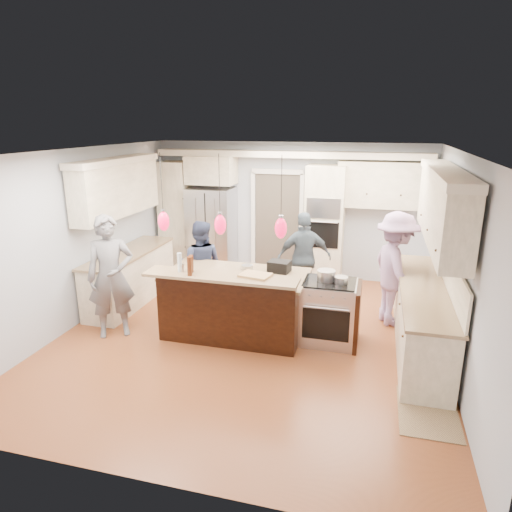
{
  "coord_description": "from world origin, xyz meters",
  "views": [
    {
      "loc": [
        1.68,
        -5.96,
        3.08
      ],
      "look_at": [
        0.0,
        0.35,
        1.15
      ],
      "focal_mm": 32.0,
      "sensor_mm": 36.0,
      "label": 1
    }
  ],
  "objects": [
    {
      "name": "person_range_side",
      "position": [
        2.04,
        1.04,
        0.89
      ],
      "size": [
        1.03,
        1.32,
        1.79
      ],
      "primitive_type": "imported",
      "rotation": [
        0.0,
        0.0,
        1.94
      ],
      "color": "#9A79A3",
      "rests_on": "ground"
    },
    {
      "name": "cutting_board",
      "position": [
        0.21,
        -0.47,
        1.14
      ],
      "size": [
        0.44,
        0.35,
        0.03
      ],
      "primitive_type": "cube",
      "rotation": [
        0.0,
        0.0,
        -0.19
      ],
      "color": "tan",
      "rests_on": "kitchen_island"
    },
    {
      "name": "kitchen_island",
      "position": [
        -0.25,
        0.07,
        0.49
      ],
      "size": [
        2.1,
        1.46,
        1.12
      ],
      "color": "black",
      "rests_on": "ground"
    },
    {
      "name": "beer_bottle_b",
      "position": [
        -0.64,
        -0.66,
        1.25
      ],
      "size": [
        0.08,
        0.08,
        0.26
      ],
      "primitive_type": "cylinder",
      "rotation": [
        0.0,
        0.0,
        -0.37
      ],
      "color": "#481F0C",
      "rests_on": "kitchen_island"
    },
    {
      "name": "beer_bottle_a",
      "position": [
        -0.68,
        -0.5,
        1.24
      ],
      "size": [
        0.06,
        0.06,
        0.23
      ],
      "primitive_type": "cylinder",
      "rotation": [
        0.0,
        0.0,
        0.11
      ],
      "color": "#481F0C",
      "rests_on": "kitchen_island"
    },
    {
      "name": "ground_plane",
      "position": [
        0.0,
        0.0,
        0.0
      ],
      "size": [
        6.0,
        6.0,
        0.0
      ],
      "primitive_type": "plane",
      "color": "#A9592E",
      "rests_on": "ground"
    },
    {
      "name": "floor_rug",
      "position": [
        2.4,
        -1.31,
        0.01
      ],
      "size": [
        0.64,
        0.93,
        0.01
      ],
      "primitive_type": "cube",
      "rotation": [
        0.0,
        0.0,
        0.0
      ],
      "color": "#9A8254",
      "rests_on": "ground"
    },
    {
      "name": "right_counter_run",
      "position": [
        2.44,
        0.3,
        1.06
      ],
      "size": [
        0.64,
        3.1,
        2.51
      ],
      "color": "#FFF0CE",
      "rests_on": "ground"
    },
    {
      "name": "pot_large",
      "position": [
        1.07,
        0.18,
        0.99
      ],
      "size": [
        0.26,
        0.26,
        0.15
      ],
      "primitive_type": "cylinder",
      "color": "#B7B7BC",
      "rests_on": "island_range"
    },
    {
      "name": "person_bar_end",
      "position": [
        -1.97,
        -0.45,
        0.91
      ],
      "size": [
        0.8,
        0.73,
        1.83
      ],
      "primitive_type": "imported",
      "rotation": [
        0.0,
        0.0,
        0.57
      ],
      "color": "slate",
      "rests_on": "ground"
    },
    {
      "name": "person_far_right",
      "position": [
        0.54,
        1.55,
        0.81
      ],
      "size": [
        1.02,
        0.69,
        1.62
      ],
      "primitive_type": "imported",
      "rotation": [
        0.0,
        0.0,
        3.49
      ],
      "color": "#44535F",
      "rests_on": "ground"
    },
    {
      "name": "refrigerator",
      "position": [
        -1.55,
        2.64,
        0.9
      ],
      "size": [
        0.9,
        0.7,
        1.8
      ],
      "primitive_type": "cube",
      "color": "#B7B7BC",
      "rests_on": "ground"
    },
    {
      "name": "oven_column",
      "position": [
        0.75,
        2.67,
        1.15
      ],
      "size": [
        0.72,
        0.69,
        2.3
      ],
      "color": "#FFF0CE",
      "rests_on": "ground"
    },
    {
      "name": "water_bottle",
      "position": [
        -0.83,
        -0.54,
        1.25
      ],
      "size": [
        0.07,
        0.07,
        0.26
      ],
      "primitive_type": "cylinder",
      "rotation": [
        0.0,
        0.0,
        0.15
      ],
      "color": "silver",
      "rests_on": "kitchen_island"
    },
    {
      "name": "person_far_left",
      "position": [
        -1.1,
        0.85,
        0.76
      ],
      "size": [
        0.81,
        0.68,
        1.52
      ],
      "primitive_type": "imported",
      "rotation": [
        0.0,
        0.0,
        3.28
      ],
      "color": "navy",
      "rests_on": "ground"
    },
    {
      "name": "drink_can",
      "position": [
        -0.8,
        -0.53,
        1.17
      ],
      "size": [
        0.07,
        0.07,
        0.11
      ],
      "primitive_type": "cylinder",
      "rotation": [
        0.0,
        0.0,
        0.18
      ],
      "color": "#B7B7BC",
      "rests_on": "kitchen_island"
    },
    {
      "name": "beer_bottle_c",
      "position": [
        -0.67,
        -0.56,
        1.24
      ],
      "size": [
        0.08,
        0.08,
        0.23
      ],
      "primitive_type": "cylinder",
      "rotation": [
        0.0,
        0.0,
        -0.42
      ],
      "color": "#481F0C",
      "rests_on": "kitchen_island"
    },
    {
      "name": "pot_small",
      "position": [
        1.29,
        0.12,
        0.97
      ],
      "size": [
        0.19,
        0.19,
        0.1
      ],
      "primitive_type": "cylinder",
      "color": "#B7B7BC",
      "rests_on": "island_range"
    },
    {
      "name": "back_upper_cabinets",
      "position": [
        -0.75,
        2.76,
        1.67
      ],
      "size": [
        5.3,
        0.61,
        2.54
      ],
      "color": "#FFF0CE",
      "rests_on": "ground"
    },
    {
      "name": "pendant_lights",
      "position": [
        -0.25,
        -0.51,
        1.8
      ],
      "size": [
        1.75,
        0.15,
        1.03
      ],
      "color": "black",
      "rests_on": "ground"
    },
    {
      "name": "left_cabinets",
      "position": [
        -2.44,
        0.8,
        1.06
      ],
      "size": [
        0.64,
        2.3,
        2.51
      ],
      "color": "#FFF0CE",
      "rests_on": "ground"
    },
    {
      "name": "island_range",
      "position": [
        1.16,
        0.15,
        0.46
      ],
      "size": [
        0.82,
        0.71,
        0.92
      ],
      "color": "#B7B7BC",
      "rests_on": "ground"
    },
    {
      "name": "room_shell",
      "position": [
        0.0,
        0.0,
        1.82
      ],
      "size": [
        5.54,
        6.04,
        2.72
      ],
      "color": "#B2BCC6",
      "rests_on": "ground"
    }
  ]
}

